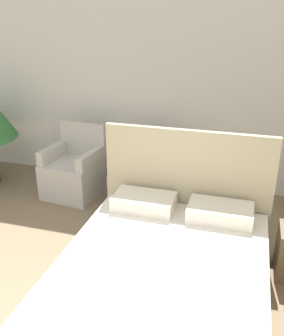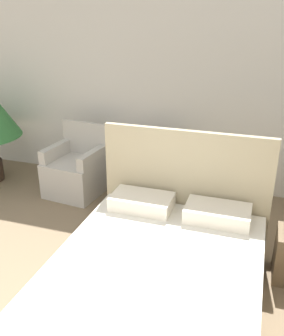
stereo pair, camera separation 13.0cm
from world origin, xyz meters
The scene contains 4 objects.
wall_back centered at (0.00, 3.93, 1.45)m, with size 10.00×0.06×2.90m.
bed centered at (0.92, 1.44, 0.28)m, with size 1.67×2.19×1.26m.
armchair_near_window_left centered at (-0.70, 3.18, 0.30)m, with size 0.74×0.73×0.92m.
armchair_near_window_right centered at (0.26, 3.18, 0.30)m, with size 0.73×0.72×0.92m.
Camera 2 is at (1.58, -0.89, 2.29)m, focal length 40.00 mm.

